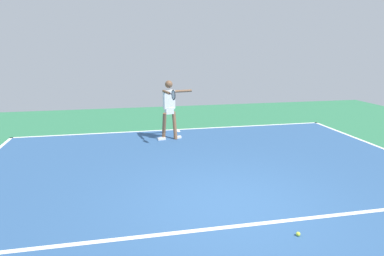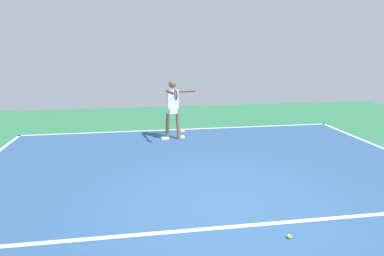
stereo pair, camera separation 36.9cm
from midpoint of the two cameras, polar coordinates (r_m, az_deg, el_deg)
name	(u,v)px [view 1 (the left image)]	position (r m, az deg, el deg)	size (l,w,h in m)	color
ground_plane	(230,205)	(6.34, 4.79, -12.80)	(21.28, 21.28, 0.00)	#2D754C
court_surface	(230,205)	(6.34, 4.79, -12.78)	(10.79, 11.89, 0.00)	#2D5484
court_line_baseline_near	(177,129)	(11.79, -3.37, -0.26)	(10.79, 0.10, 0.01)	white
court_line_service	(245,225)	(5.71, 7.01, -16.00)	(8.09, 0.10, 0.01)	white
court_line_centre_mark	(178,131)	(11.60, -3.22, -0.49)	(0.10, 0.30, 0.01)	white
tennis_player	(170,106)	(10.33, -4.82, 3.79)	(1.11, 1.26, 1.84)	brown
tennis_ball_near_service_line	(298,234)	(5.57, 15.61, -16.87)	(0.07, 0.07, 0.07)	#C6E53D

